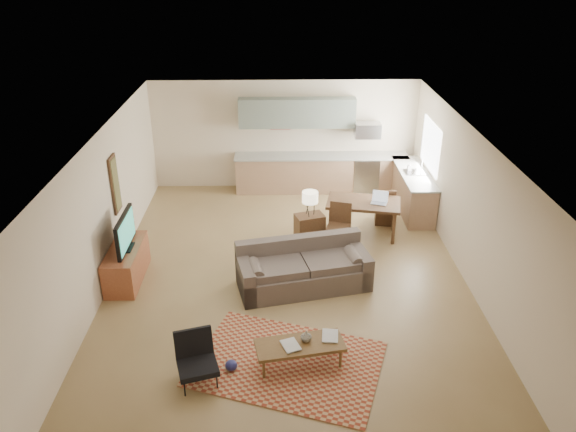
{
  "coord_description": "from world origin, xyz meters",
  "views": [
    {
      "loc": [
        -0.19,
        -8.83,
        5.56
      ],
      "look_at": [
        0.0,
        0.3,
        1.15
      ],
      "focal_mm": 35.0,
      "sensor_mm": 36.0,
      "label": 1
    }
  ],
  "objects_px": {
    "coffee_table": "(300,354)",
    "armchair": "(197,362)",
    "sofa": "(304,266)",
    "dining_table": "(363,218)",
    "console_table": "(309,230)",
    "tv_credenza": "(126,264)"
  },
  "relations": [
    {
      "from": "coffee_table",
      "to": "armchair",
      "type": "relative_size",
      "value": 1.8
    },
    {
      "from": "armchair",
      "to": "sofa",
      "type": "bearing_deg",
      "value": 40.14
    },
    {
      "from": "dining_table",
      "to": "console_table",
      "type": "bearing_deg",
      "value": -148.86
    },
    {
      "from": "coffee_table",
      "to": "armchair",
      "type": "xyz_separation_m",
      "value": [
        -1.44,
        -0.32,
        0.16
      ]
    },
    {
      "from": "console_table",
      "to": "coffee_table",
      "type": "bearing_deg",
      "value": -112.7
    },
    {
      "from": "tv_credenza",
      "to": "dining_table",
      "type": "bearing_deg",
      "value": 20.48
    },
    {
      "from": "sofa",
      "to": "coffee_table",
      "type": "xyz_separation_m",
      "value": [
        -0.15,
        -2.1,
        -0.23
      ]
    },
    {
      "from": "dining_table",
      "to": "coffee_table",
      "type": "bearing_deg",
      "value": -98.45
    },
    {
      "from": "tv_credenza",
      "to": "dining_table",
      "type": "height_order",
      "value": "dining_table"
    },
    {
      "from": "armchair",
      "to": "dining_table",
      "type": "bearing_deg",
      "value": 40.08
    },
    {
      "from": "sofa",
      "to": "coffee_table",
      "type": "height_order",
      "value": "sofa"
    },
    {
      "from": "armchair",
      "to": "console_table",
      "type": "distance_m",
      "value": 4.41
    },
    {
      "from": "sofa",
      "to": "tv_credenza",
      "type": "relative_size",
      "value": 1.71
    },
    {
      "from": "dining_table",
      "to": "sofa",
      "type": "bearing_deg",
      "value": -112.07
    },
    {
      "from": "console_table",
      "to": "dining_table",
      "type": "xyz_separation_m",
      "value": [
        1.15,
        0.41,
        0.05
      ]
    },
    {
      "from": "sofa",
      "to": "console_table",
      "type": "distance_m",
      "value": 1.63
    },
    {
      "from": "console_table",
      "to": "dining_table",
      "type": "height_order",
      "value": "dining_table"
    },
    {
      "from": "sofa",
      "to": "coffee_table",
      "type": "bearing_deg",
      "value": -106.83
    },
    {
      "from": "sofa",
      "to": "dining_table",
      "type": "bearing_deg",
      "value": 43.78
    },
    {
      "from": "coffee_table",
      "to": "dining_table",
      "type": "height_order",
      "value": "dining_table"
    },
    {
      "from": "tv_credenza",
      "to": "dining_table",
      "type": "relative_size",
      "value": 0.94
    },
    {
      "from": "coffee_table",
      "to": "tv_credenza",
      "type": "xyz_separation_m",
      "value": [
        -3.07,
        2.42,
        0.13
      ]
    }
  ]
}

